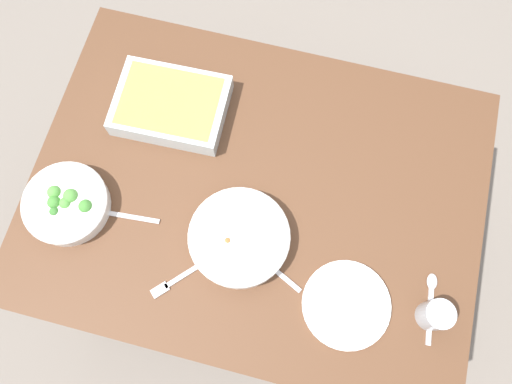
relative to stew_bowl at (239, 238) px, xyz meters
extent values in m
plane|color=slate|center=(0.01, 0.14, -0.77)|extent=(6.00, 6.00, 0.00)
cube|color=brown|center=(0.01, 0.14, -0.05)|extent=(1.20, 0.90, 0.04)
cylinder|color=brown|center=(-0.53, -0.25, -0.42)|extent=(0.06, 0.06, 0.70)
cylinder|color=brown|center=(-0.53, 0.53, -0.42)|extent=(0.06, 0.06, 0.70)
cylinder|color=brown|center=(0.55, 0.53, -0.42)|extent=(0.06, 0.06, 0.70)
cylinder|color=white|center=(0.00, 0.00, 0.00)|extent=(0.25, 0.25, 0.05)
torus|color=white|center=(0.00, 0.00, 0.02)|extent=(0.26, 0.26, 0.01)
cylinder|color=olive|center=(0.00, 0.00, 0.00)|extent=(0.20, 0.20, 0.03)
sphere|color=silver|center=(0.01, 0.01, 0.02)|extent=(0.01, 0.01, 0.01)
sphere|color=#C66633|center=(0.06, 0.03, 0.02)|extent=(0.01, 0.01, 0.01)
sphere|color=#C66633|center=(-0.02, -0.02, 0.02)|extent=(0.02, 0.02, 0.02)
cylinder|color=white|center=(-0.45, -0.02, -0.01)|extent=(0.21, 0.21, 0.05)
torus|color=white|center=(-0.45, -0.02, 0.01)|extent=(0.22, 0.22, 0.01)
cylinder|color=#8CB272|center=(-0.45, -0.02, 0.00)|extent=(0.18, 0.18, 0.02)
sphere|color=#569E42|center=(-0.49, -0.01, 0.02)|extent=(0.04, 0.04, 0.04)
sphere|color=#478C38|center=(-0.40, -0.02, 0.02)|extent=(0.04, 0.04, 0.04)
sphere|color=#569E42|center=(-0.45, -0.03, 0.01)|extent=(0.03, 0.03, 0.03)
sphere|color=#3D7A33|center=(-0.47, -0.05, 0.01)|extent=(0.03, 0.03, 0.03)
sphere|color=#569E42|center=(-0.44, 0.00, 0.02)|extent=(0.04, 0.04, 0.04)
sphere|color=#478C38|center=(-0.48, -0.03, 0.02)|extent=(0.03, 0.03, 0.03)
sphere|color=#569E42|center=(-0.40, -0.02, 0.01)|extent=(0.02, 0.02, 0.02)
cube|color=silver|center=(-0.28, 0.31, 0.00)|extent=(0.31, 0.23, 0.06)
cube|color=#DBAD56|center=(-0.28, 0.31, 0.01)|extent=(0.27, 0.20, 0.04)
cylinder|color=#B2BCC6|center=(0.50, -0.07, 0.01)|extent=(0.07, 0.07, 0.08)
cylinder|color=black|center=(0.50, -0.07, 0.00)|extent=(0.06, 0.06, 0.05)
cylinder|color=white|center=(0.30, -0.09, -0.03)|extent=(0.22, 0.22, 0.01)
cube|color=silver|center=(0.12, -0.06, -0.03)|extent=(0.13, 0.07, 0.01)
ellipsoid|color=silver|center=(0.04, -0.02, -0.03)|extent=(0.05, 0.04, 0.01)
cube|color=silver|center=(-0.29, -0.01, -0.03)|extent=(0.14, 0.02, 0.01)
ellipsoid|color=silver|center=(-0.37, -0.02, -0.03)|extent=(0.04, 0.03, 0.01)
cube|color=silver|center=(0.50, -0.07, -0.03)|extent=(0.02, 0.14, 0.01)
ellipsoid|color=silver|center=(0.49, 0.02, -0.03)|extent=(0.03, 0.04, 0.01)
cube|color=silver|center=(-0.10, -0.11, -0.03)|extent=(0.10, 0.11, 0.01)
cube|color=silver|center=(-0.16, -0.17, -0.03)|extent=(0.05, 0.05, 0.01)
camera|label=1|loc=(0.11, -0.24, 1.23)|focal=34.80mm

